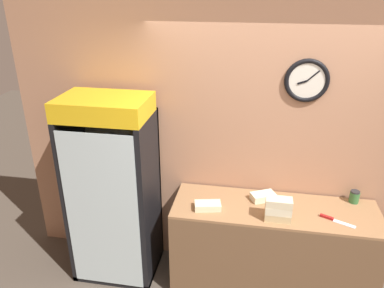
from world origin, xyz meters
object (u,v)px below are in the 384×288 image
sandwich_stack_bottom (278,216)px  chefs_knife (332,219)px  sandwich_stack_top (279,202)px  sandwich_stack_middle (278,209)px  sandwich_flat_left (263,196)px  sandwich_flat_right (208,206)px  condiment_jar (354,197)px  beverage_cooler (114,179)px

sandwich_stack_bottom → chefs_knife: size_ratio=0.77×
sandwich_stack_top → sandwich_stack_middle: bearing=0.0°
sandwich_flat_left → sandwich_stack_bottom: bearing=-68.0°
sandwich_stack_bottom → sandwich_flat_right: (-0.62, 0.06, -0.01)m
sandwich_stack_bottom → sandwich_stack_top: 0.14m
sandwich_stack_bottom → chefs_knife: 0.48m
chefs_knife → condiment_jar: condiment_jar is taller
sandwich_stack_middle → sandwich_flat_right: bearing=174.2°
sandwich_stack_top → sandwich_flat_left: 0.36m
sandwich_stack_middle → sandwich_flat_left: 0.34m
sandwich_flat_left → chefs_knife: size_ratio=0.90×
beverage_cooler → sandwich_stack_bottom: bearing=-8.1°
sandwich_stack_middle → sandwich_stack_top: 0.07m
beverage_cooler → sandwich_flat_left: size_ratio=7.31×
sandwich_stack_top → sandwich_flat_left: size_ratio=0.86×
beverage_cooler → chefs_knife: 2.05m
sandwich_flat_left → beverage_cooler: bearing=-176.6°
sandwich_stack_middle → condiment_jar: sandwich_stack_middle is taller
sandwich_flat_left → sandwich_flat_right: sandwich_flat_left is taller
condiment_jar → beverage_cooler: bearing=-175.2°
sandwich_stack_bottom → sandwich_stack_middle: sandwich_stack_middle is taller
sandwich_stack_middle → sandwich_flat_right: sandwich_stack_middle is taller
sandwich_flat_right → sandwich_flat_left: bearing=26.4°
sandwich_flat_right → chefs_knife: 1.09m
sandwich_flat_right → chefs_knife: bearing=0.7°
sandwich_stack_bottom → sandwich_flat_right: 0.62m
sandwich_stack_top → sandwich_flat_left: bearing=112.0°
sandwich_stack_top → chefs_knife: (0.47, 0.08, -0.17)m
sandwich_stack_bottom → sandwich_flat_right: size_ratio=0.87×
sandwich_stack_top → chefs_knife: 0.51m
beverage_cooler → condiment_jar: beverage_cooler is taller
beverage_cooler → chefs_knife: (2.04, -0.15, -0.12)m
chefs_knife → beverage_cooler: bearing=175.9°
sandwich_stack_bottom → beverage_cooler: bearing=171.9°
beverage_cooler → sandwich_stack_top: bearing=-8.1°
sandwich_stack_middle → chefs_knife: bearing=9.3°
sandwich_stack_middle → chefs_knife: (0.47, 0.08, -0.10)m
sandwich_stack_middle → sandwich_flat_right: (-0.62, 0.06, -0.08)m
sandwich_stack_top → sandwich_flat_right: size_ratio=0.87×
beverage_cooler → sandwich_flat_left: bearing=3.4°
sandwich_flat_left → condiment_jar: size_ratio=2.20×
sandwich_stack_bottom → sandwich_stack_top: (0.00, 0.00, 0.14)m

